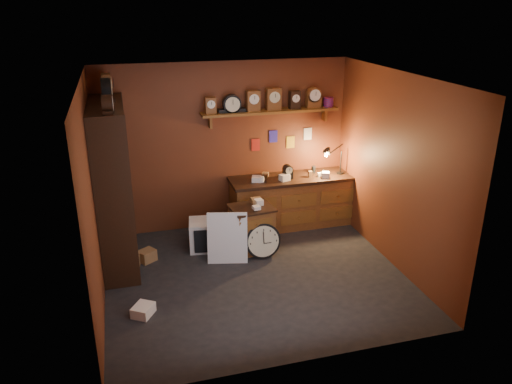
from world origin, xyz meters
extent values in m
plane|color=black|center=(0.00, 0.00, 0.00)|extent=(4.00, 4.00, 0.00)
cube|color=brown|center=(0.00, 1.80, 1.35)|extent=(4.00, 0.02, 2.70)
cube|color=brown|center=(0.00, -1.80, 1.35)|extent=(4.00, 0.02, 2.70)
cube|color=brown|center=(-2.00, 0.00, 1.35)|extent=(0.02, 3.60, 2.70)
cube|color=brown|center=(2.00, 0.00, 1.35)|extent=(0.02, 3.60, 2.70)
cube|color=beige|center=(0.00, 0.00, 2.70)|extent=(4.00, 3.60, 0.02)
cube|color=brown|center=(0.70, 1.65, 1.92)|extent=(2.20, 0.30, 0.04)
cube|color=brown|center=(-0.25, 1.72, 1.80)|extent=(0.04, 0.16, 0.20)
cube|color=brown|center=(1.65, 1.72, 1.80)|extent=(0.04, 0.16, 0.20)
cylinder|color=#B21419|center=(1.68, 1.65, 2.02)|extent=(0.16, 0.16, 0.15)
cube|color=#A61D14|center=(0.15, 1.79, 1.35)|extent=(0.14, 0.01, 0.20)
cube|color=#211A92|center=(0.45, 1.79, 1.47)|extent=(0.14, 0.01, 0.20)
cube|color=gold|center=(0.75, 1.79, 1.35)|extent=(0.14, 0.01, 0.20)
cube|color=silver|center=(1.05, 1.79, 1.47)|extent=(0.14, 0.01, 0.20)
cube|color=black|center=(-1.98, 0.98, 1.15)|extent=(0.03, 1.60, 2.30)
cube|color=black|center=(-1.75, 0.20, 1.15)|extent=(0.45, 0.03, 2.30)
cube|color=black|center=(-1.75, 1.76, 1.15)|extent=(0.45, 0.03, 2.30)
cube|color=black|center=(-1.75, 0.98, 0.05)|extent=(0.43, 1.54, 0.03)
cube|color=black|center=(-1.75, 0.98, 0.55)|extent=(0.43, 1.54, 0.03)
cube|color=black|center=(-1.75, 0.98, 1.00)|extent=(0.43, 1.54, 0.03)
cube|color=black|center=(-1.75, 0.98, 1.45)|extent=(0.43, 1.54, 0.03)
cube|color=black|center=(-1.75, 0.98, 1.90)|extent=(0.43, 1.54, 0.03)
cube|color=black|center=(-1.75, 0.98, 2.28)|extent=(0.43, 1.54, 0.03)
cube|color=brown|center=(1.05, 1.48, 0.40)|extent=(2.03, 0.60, 0.80)
cube|color=black|center=(1.05, 1.48, 0.82)|extent=(2.09, 0.66, 0.05)
cube|color=brown|center=(1.05, 1.18, 0.40)|extent=(1.95, 0.02, 0.52)
cylinder|color=black|center=(1.86, 1.43, 0.86)|extent=(0.12, 0.12, 0.02)
cylinder|color=black|center=(1.86, 1.43, 1.05)|extent=(0.02, 0.02, 0.38)
cylinder|color=black|center=(1.74, 1.40, 1.29)|extent=(0.27, 0.09, 0.14)
cone|color=black|center=(1.60, 1.37, 1.25)|extent=(0.18, 0.14, 0.18)
cube|color=brown|center=(0.16, 0.78, 0.34)|extent=(0.63, 0.55, 0.67)
cube|color=black|center=(0.16, 0.78, 0.69)|extent=(0.67, 0.59, 0.03)
cube|color=brown|center=(0.16, 0.54, 0.34)|extent=(0.51, 0.08, 0.57)
cylinder|color=black|center=(0.25, 0.51, 0.26)|extent=(0.53, 0.17, 0.53)
cylinder|color=beige|center=(0.25, 0.48, 0.27)|extent=(0.47, 0.10, 0.46)
cube|color=black|center=(0.25, 0.47, 0.34)|extent=(0.01, 0.04, 0.17)
cube|color=black|center=(0.31, 0.47, 0.24)|extent=(0.12, 0.01, 0.01)
cube|color=silver|center=(-0.27, 0.52, 0.00)|extent=(0.60, 0.29, 0.76)
cube|color=silver|center=(-0.53, 1.01, 0.23)|extent=(0.50, 0.50, 0.45)
cube|color=black|center=(-0.53, 0.78, 0.23)|extent=(0.37, 0.08, 0.36)
cube|color=olive|center=(-1.65, 0.77, 0.09)|extent=(0.32, 0.28, 0.17)
cube|color=white|center=(-1.55, -0.50, 0.06)|extent=(0.32, 0.33, 0.13)
cube|color=olive|center=(-1.40, 0.84, 0.09)|extent=(0.30, 0.28, 0.17)
camera|label=1|loc=(-1.59, -5.77, 3.58)|focal=35.00mm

